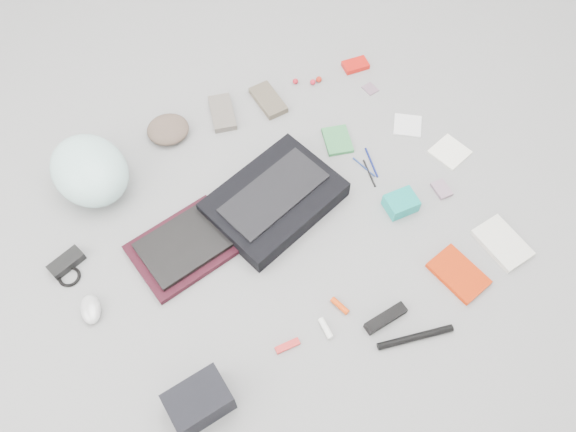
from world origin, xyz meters
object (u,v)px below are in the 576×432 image
laptop (184,244)px  bike_helmet (90,170)px  accordion_wallet (401,203)px  messenger_bag (274,200)px  camera_bag (199,402)px  book_red (458,274)px

laptop → bike_helmet: 0.46m
laptop → accordion_wallet: size_ratio=2.65×
messenger_bag → camera_bag: 0.77m
messenger_bag → book_red: size_ratio=2.41×
messenger_bag → bike_helmet: bearing=128.1°
bike_helmet → laptop: bearing=-78.4°
messenger_bag → accordion_wallet: size_ratio=4.15×
laptop → book_red: 0.98m
laptop → bike_helmet: bearing=105.5°
book_red → accordion_wallet: size_ratio=1.72×
camera_bag → messenger_bag: bearing=40.9°
laptop → camera_bag: camera_bag is taller
bike_helmet → book_red: 1.39m
accordion_wallet → camera_bag: bearing=-157.8°
laptop → bike_helmet: (-0.18, 0.42, 0.07)m
camera_bag → accordion_wallet: bearing=13.9°
book_red → accordion_wallet: (-0.01, 0.33, 0.02)m
camera_bag → accordion_wallet: camera_bag is taller
laptop → accordion_wallet: 0.81m
camera_bag → book_red: (0.97, -0.05, -0.05)m
accordion_wallet → book_red: bearing=-82.0°
accordion_wallet → bike_helmet: bearing=150.9°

